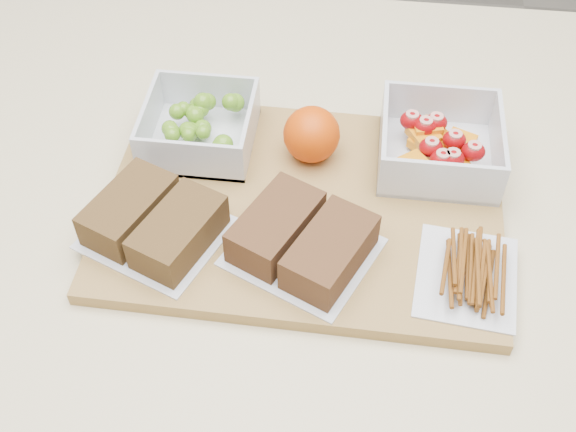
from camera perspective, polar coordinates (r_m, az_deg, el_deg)
name	(u,v)px	position (r m, az deg, el deg)	size (l,w,h in m)	color
counter	(290,417)	(1.15, 0.19, -15.62)	(1.20, 0.90, 0.90)	beige
cutting_board	(303,207)	(0.77, 1.21, 0.69)	(0.42, 0.30, 0.02)	#A07B42
grape_container	(200,126)	(0.83, -6.95, 7.06)	(0.12, 0.12, 0.05)	silver
fruit_container	(439,146)	(0.82, 11.82, 5.45)	(0.13, 0.13, 0.06)	silver
orange	(312,134)	(0.80, 1.87, 6.46)	(0.06, 0.06, 0.06)	#DD4505
sandwich_bag_left	(154,221)	(0.74, -10.54, -0.43)	(0.17, 0.16, 0.04)	silver
sandwich_bag_center	(303,240)	(0.71, 1.16, -1.89)	(0.17, 0.16, 0.04)	silver
pretzel_bag	(469,269)	(0.72, 14.09, -4.11)	(0.11, 0.12, 0.03)	silver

